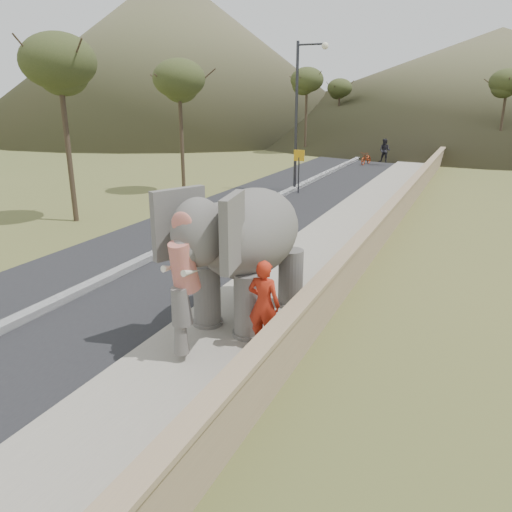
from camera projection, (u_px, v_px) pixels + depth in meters
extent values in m
plane|color=olive|center=(259.00, 311.00, 12.76)|extent=(160.00, 160.00, 0.00)
cube|color=black|center=(248.00, 212.00, 23.38)|extent=(7.00, 120.00, 0.03)
cube|color=black|center=(248.00, 210.00, 23.35)|extent=(0.35, 120.00, 0.22)
cube|color=#9E9687|center=(353.00, 222.00, 21.41)|extent=(3.00, 120.00, 0.15)
cube|color=tan|center=(394.00, 215.00, 20.62)|extent=(0.30, 120.00, 1.10)
cylinder|color=#323237|center=(296.00, 119.00, 27.64)|extent=(0.16, 0.16, 8.00)
cylinder|color=#323237|center=(312.00, 44.00, 26.16)|extent=(1.60, 0.10, 0.10)
sphere|color=#FFF2CC|center=(325.00, 46.00, 25.92)|extent=(0.36, 0.36, 0.36)
cylinder|color=#2D2D33|center=(299.00, 175.00, 27.70)|extent=(0.08, 0.08, 2.00)
cube|color=gold|center=(299.00, 155.00, 27.36)|extent=(0.60, 0.05, 0.60)
cone|color=brown|center=(173.00, 53.00, 71.92)|extent=(60.00, 60.00, 22.00)
cone|color=brown|center=(495.00, 82.00, 69.39)|extent=(80.00, 80.00, 14.00)
imported|color=#AE2512|center=(264.00, 304.00, 10.37)|extent=(0.70, 0.46, 1.93)
imported|color=#9C2E0E|center=(366.00, 158.00, 39.37)|extent=(0.92, 1.94, 0.98)
imported|color=black|center=(385.00, 151.00, 38.62)|extent=(0.97, 0.81, 1.81)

